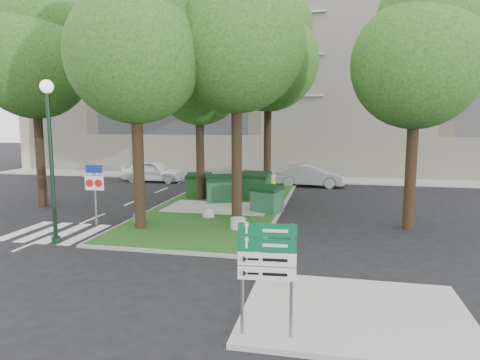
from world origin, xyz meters
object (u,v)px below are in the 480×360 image
(tree_street_left, at_px, (36,53))
(dumpster_c, at_px, (255,186))
(traffic_sign_pole, at_px, (95,184))
(street_lamp, at_px, (50,142))
(tree_median_mid, at_px, (201,70))
(car_silver, at_px, (310,175))
(dumpster_d, at_px, (267,199))
(directional_sign, at_px, (267,262))
(car_white, at_px, (153,171))
(bollard_left, at_px, (140,218))
(litter_bin, at_px, (272,186))
(tree_median_near_left, at_px, (137,41))
(tree_median_near_right, at_px, (239,30))
(dumpster_b, at_px, (221,189))
(tree_median_far, at_px, (270,51))
(dumpster_a, at_px, (199,185))
(bollard_right, at_px, (238,223))
(bollard_mid, at_px, (209,212))
(tree_street_right, at_px, (420,52))

(tree_street_left, distance_m, dumpster_c, 12.86)
(tree_street_left, xyz_separation_m, traffic_sign_pole, (4.68, -3.06, -5.92))
(tree_street_left, distance_m, street_lamp, 8.41)
(tree_median_mid, relative_size, car_silver, 2.23)
(dumpster_c, xyz_separation_m, car_silver, (2.71, 5.79, -0.10))
(dumpster_d, relative_size, directional_sign, 0.72)
(tree_median_mid, height_order, car_white, tree_median_mid)
(bollard_left, xyz_separation_m, litter_bin, (4.43, 8.93, 0.15))
(tree_median_mid, bearing_deg, tree_median_near_left, -94.40)
(tree_median_near_right, height_order, litter_bin, tree_median_near_right)
(tree_median_near_right, bearing_deg, litter_bin, 87.10)
(dumpster_b, bearing_deg, tree_median_mid, 134.52)
(dumpster_d, bearing_deg, dumpster_c, 134.50)
(tree_median_far, distance_m, dumpster_d, 9.42)
(dumpster_a, distance_m, dumpster_d, 5.42)
(tree_median_near_left, height_order, car_white, tree_median_near_left)
(dumpster_a, bearing_deg, street_lamp, -113.27)
(dumpster_d, bearing_deg, tree_median_near_left, -113.25)
(tree_median_mid, xyz_separation_m, car_silver, (5.48, 6.44, -6.24))
(bollard_right, relative_size, street_lamp, 0.10)
(tree_median_mid, relative_size, tree_median_far, 0.84)
(traffic_sign_pole, relative_size, car_silver, 0.60)
(bollard_right, distance_m, bollard_mid, 2.50)
(dumpster_b, height_order, bollard_left, dumpster_b)
(litter_bin, bearing_deg, dumpster_c, -103.35)
(traffic_sign_pole, bearing_deg, directional_sign, -47.91)
(tree_median_near_right, bearing_deg, traffic_sign_pole, -165.00)
(dumpster_c, height_order, street_lamp, street_lamp)
(tree_median_far, distance_m, traffic_sign_pole, 12.72)
(tree_median_near_right, bearing_deg, bollard_right, -79.31)
(directional_sign, xyz_separation_m, car_white, (-11.24, 20.50, -0.86))
(tree_median_mid, bearing_deg, litter_bin, 43.92)
(tree_median_mid, relative_size, dumpster_b, 5.57)
(litter_bin, bearing_deg, dumpster_a, -146.35)
(bollard_mid, bearing_deg, dumpster_a, 112.03)
(tree_street_left, xyz_separation_m, dumpster_b, (8.67, 2.44, -6.85))
(bollard_left, relative_size, car_white, 0.11)
(tree_median_far, distance_m, litter_bin, 7.88)
(dumpster_d, height_order, bollard_mid, dumpster_d)
(car_white, bearing_deg, tree_median_mid, -137.35)
(tree_median_far, distance_m, tree_street_right, 9.85)
(car_white, distance_m, car_silver, 11.11)
(dumpster_a, distance_m, litter_bin, 4.60)
(tree_median_near_left, distance_m, bollard_mid, 7.67)
(tree_median_near_left, bearing_deg, street_lamp, -136.55)
(tree_median_near_right, bearing_deg, dumpster_a, 123.28)
(dumpster_a, relative_size, traffic_sign_pole, 0.58)
(street_lamp, bearing_deg, tree_median_mid, 71.88)
(traffic_sign_pole, bearing_deg, bollard_right, -2.88)
(bollard_right, distance_m, directional_sign, 8.59)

